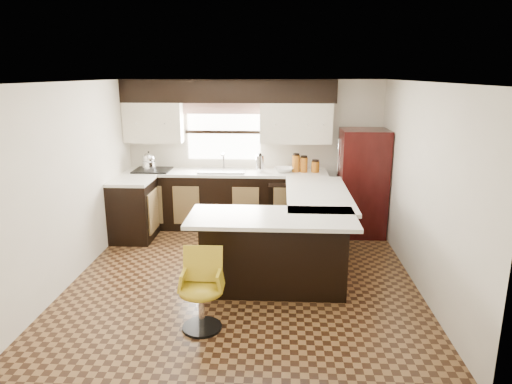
# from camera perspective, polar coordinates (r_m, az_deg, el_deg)

# --- Properties ---
(floor) EXTENTS (4.40, 4.40, 0.00)m
(floor) POSITION_cam_1_polar(r_m,az_deg,el_deg) (5.89, -1.49, -10.42)
(floor) COLOR #49301A
(floor) RESTS_ON ground
(ceiling) EXTENTS (4.40, 4.40, 0.00)m
(ceiling) POSITION_cam_1_polar(r_m,az_deg,el_deg) (5.34, -1.67, 13.62)
(ceiling) COLOR silver
(ceiling) RESTS_ON wall_back
(wall_back) EXTENTS (4.40, 0.00, 4.40)m
(wall_back) POSITION_cam_1_polar(r_m,az_deg,el_deg) (7.64, -0.24, 4.90)
(wall_back) COLOR beige
(wall_back) RESTS_ON floor
(wall_front) EXTENTS (4.40, 0.00, 4.40)m
(wall_front) POSITION_cam_1_polar(r_m,az_deg,el_deg) (3.41, -4.61, -7.78)
(wall_front) COLOR beige
(wall_front) RESTS_ON floor
(wall_left) EXTENTS (0.00, 4.40, 4.40)m
(wall_left) POSITION_cam_1_polar(r_m,az_deg,el_deg) (6.03, -21.88, 1.18)
(wall_left) COLOR beige
(wall_left) RESTS_ON floor
(wall_right) EXTENTS (0.00, 4.40, 4.40)m
(wall_right) POSITION_cam_1_polar(r_m,az_deg,el_deg) (5.72, 19.89, 0.67)
(wall_right) COLOR beige
(wall_right) RESTS_ON floor
(base_cab_back) EXTENTS (3.30, 0.60, 0.90)m
(base_cab_back) POSITION_cam_1_polar(r_m,az_deg,el_deg) (7.56, -3.77, -1.08)
(base_cab_back) COLOR black
(base_cab_back) RESTS_ON floor
(base_cab_left) EXTENTS (0.60, 0.70, 0.90)m
(base_cab_left) POSITION_cam_1_polar(r_m,az_deg,el_deg) (7.24, -15.08, -2.29)
(base_cab_left) COLOR black
(base_cab_left) RESTS_ON floor
(counter_back) EXTENTS (3.30, 0.60, 0.04)m
(counter_back) POSITION_cam_1_polar(r_m,az_deg,el_deg) (7.44, -3.83, 2.42)
(counter_back) COLOR silver
(counter_back) RESTS_ON base_cab_back
(counter_left) EXTENTS (0.60, 0.70, 0.04)m
(counter_left) POSITION_cam_1_polar(r_m,az_deg,el_deg) (7.12, -15.33, 1.35)
(counter_left) COLOR silver
(counter_left) RESTS_ON base_cab_left
(soffit) EXTENTS (3.40, 0.35, 0.36)m
(soffit) POSITION_cam_1_polar(r_m,az_deg,el_deg) (7.40, -3.50, 12.50)
(soffit) COLOR black
(soffit) RESTS_ON wall_back
(upper_cab_left) EXTENTS (0.94, 0.35, 0.64)m
(upper_cab_left) POSITION_cam_1_polar(r_m,az_deg,el_deg) (7.67, -12.64, 8.50)
(upper_cab_left) COLOR beige
(upper_cab_left) RESTS_ON wall_back
(upper_cab_right) EXTENTS (1.14, 0.35, 0.64)m
(upper_cab_right) POSITION_cam_1_polar(r_m,az_deg,el_deg) (7.39, 5.01, 8.58)
(upper_cab_right) COLOR beige
(upper_cab_right) RESTS_ON wall_back
(window_pane) EXTENTS (1.20, 0.02, 0.90)m
(window_pane) POSITION_cam_1_polar(r_m,az_deg,el_deg) (7.62, -4.04, 7.49)
(window_pane) COLOR white
(window_pane) RESTS_ON wall_back
(valance) EXTENTS (1.30, 0.06, 0.18)m
(valance) POSITION_cam_1_polar(r_m,az_deg,el_deg) (7.54, -4.13, 10.39)
(valance) COLOR #D19B93
(valance) RESTS_ON wall_back
(sink) EXTENTS (0.75, 0.45, 0.03)m
(sink) POSITION_cam_1_polar(r_m,az_deg,el_deg) (7.42, -4.24, 2.67)
(sink) COLOR #B2B2B7
(sink) RESTS_ON counter_back
(dishwasher) EXTENTS (0.58, 0.03, 0.78)m
(dishwasher) POSITION_cam_1_polar(r_m,az_deg,el_deg) (7.24, 3.85, -1.97)
(dishwasher) COLOR black
(dishwasher) RESTS_ON floor
(cooktop) EXTENTS (0.58, 0.50, 0.02)m
(cooktop) POSITION_cam_1_polar(r_m,az_deg,el_deg) (7.65, -12.82, 2.69)
(cooktop) COLOR black
(cooktop) RESTS_ON counter_back
(peninsula_long) EXTENTS (0.60, 1.95, 0.90)m
(peninsula_long) POSITION_cam_1_polar(r_m,az_deg,el_deg) (6.30, 7.15, -4.41)
(peninsula_long) COLOR black
(peninsula_long) RESTS_ON floor
(peninsula_return) EXTENTS (1.65, 0.60, 0.90)m
(peninsula_return) POSITION_cam_1_polar(r_m,az_deg,el_deg) (5.37, 2.20, -7.74)
(peninsula_return) COLOR black
(peninsula_return) RESTS_ON floor
(counter_pen_long) EXTENTS (0.84, 1.95, 0.04)m
(counter_pen_long) POSITION_cam_1_polar(r_m,az_deg,el_deg) (6.17, 7.75, -0.26)
(counter_pen_long) COLOR silver
(counter_pen_long) RESTS_ON peninsula_long
(counter_pen_return) EXTENTS (1.89, 0.84, 0.04)m
(counter_pen_return) POSITION_cam_1_polar(r_m,az_deg,el_deg) (5.13, 2.01, -3.23)
(counter_pen_return) COLOR silver
(counter_pen_return) RESTS_ON peninsula_return
(refrigerator) EXTENTS (0.71, 0.69, 1.67)m
(refrigerator) POSITION_cam_1_polar(r_m,az_deg,el_deg) (7.32, 13.12, 1.14)
(refrigerator) COLOR black
(refrigerator) RESTS_ON floor
(bar_chair) EXTENTS (0.44, 0.44, 0.82)m
(bar_chair) POSITION_cam_1_polar(r_m,az_deg,el_deg) (4.63, -6.90, -12.24)
(bar_chair) COLOR #B3971A
(bar_chair) RESTS_ON floor
(kettle) EXTENTS (0.22, 0.22, 0.30)m
(kettle) POSITION_cam_1_polar(r_m,az_deg,el_deg) (7.63, -13.23, 3.87)
(kettle) COLOR silver
(kettle) RESTS_ON cooktop
(percolator) EXTENTS (0.14, 0.14, 0.27)m
(percolator) POSITION_cam_1_polar(r_m,az_deg,el_deg) (7.36, 0.50, 3.57)
(percolator) COLOR silver
(percolator) RESTS_ON counter_back
(mixing_bowl) EXTENTS (0.32, 0.32, 0.07)m
(mixing_bowl) POSITION_cam_1_polar(r_m,az_deg,el_deg) (7.38, 3.46, 2.79)
(mixing_bowl) COLOR white
(mixing_bowl) RESTS_ON counter_back
(canister_large) EXTENTS (0.12, 0.12, 0.27)m
(canister_large) POSITION_cam_1_polar(r_m,az_deg,el_deg) (7.38, 5.01, 3.55)
(canister_large) COLOR #9E5411
(canister_large) RESTS_ON counter_back
(canister_med) EXTENTS (0.12, 0.12, 0.24)m
(canister_med) POSITION_cam_1_polar(r_m,az_deg,el_deg) (7.39, 5.98, 3.40)
(canister_med) COLOR #9E5411
(canister_med) RESTS_ON counter_back
(canister_small) EXTENTS (0.13, 0.13, 0.17)m
(canister_small) POSITION_cam_1_polar(r_m,az_deg,el_deg) (7.41, 7.42, 3.13)
(canister_small) COLOR #9E5411
(canister_small) RESTS_ON counter_back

